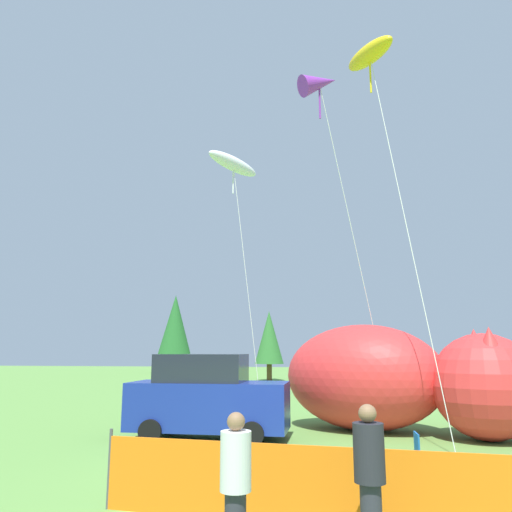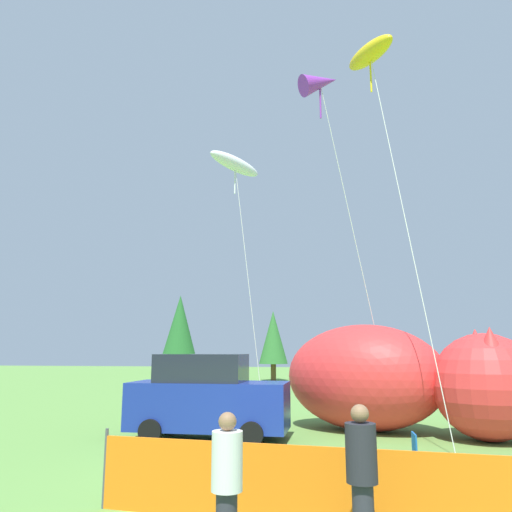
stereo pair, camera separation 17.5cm
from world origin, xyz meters
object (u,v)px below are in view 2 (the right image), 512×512
at_px(spectator_in_green_shirt, 362,472).
at_px(inflatable_cat, 397,382).
at_px(folding_chair, 422,454).
at_px(kite_yellow_hero, 370,55).
at_px(parked_car, 207,398).
at_px(kite_purple_delta, 320,84).
at_px(kite_white_ghost, 235,165).
at_px(spectator_in_blue_shirt, 227,480).

bearing_deg(spectator_in_green_shirt, inflatable_cat, 80.95).
distance_m(folding_chair, kite_yellow_hero, 11.82).
height_order(parked_car, inflatable_cat, inflatable_cat).
bearing_deg(spectator_in_green_shirt, folding_chair, 70.81).
relative_size(kite_purple_delta, kite_white_ghost, 1.13).
bearing_deg(spectator_in_green_shirt, kite_yellow_hero, 82.74).
bearing_deg(folding_chair, spectator_in_green_shirt, -109.99).
bearing_deg(folding_chair, kite_purple_delta, 106.28).
height_order(folding_chair, spectator_in_blue_shirt, spectator_in_blue_shirt).
bearing_deg(folding_chair, parked_car, 142.95).
height_order(parked_car, kite_purple_delta, kite_purple_delta).
xyz_separation_m(folding_chair, kite_white_ghost, (-5.53, 9.65, 9.57)).
height_order(kite_purple_delta, kite_yellow_hero, kite_yellow_hero).
bearing_deg(inflatable_cat, spectator_in_green_shirt, -77.02).
bearing_deg(inflatable_cat, folding_chair, -70.08).
bearing_deg(kite_white_ghost, folding_chair, -60.20).
xyz_separation_m(parked_car, inflatable_cat, (5.21, 1.79, 0.36)).
xyz_separation_m(kite_yellow_hero, kite_white_ghost, (-5.32, 5.12, -1.35)).
bearing_deg(inflatable_cat, kite_purple_delta, -168.60).
distance_m(kite_yellow_hero, kite_white_ghost, 7.50).
xyz_separation_m(folding_chair, kite_yellow_hero, (-0.20, 4.53, 10.92)).
relative_size(spectator_in_green_shirt, kite_purple_delta, 0.14).
height_order(spectator_in_blue_shirt, kite_white_ghost, kite_white_ghost).
bearing_deg(spectator_in_green_shirt, kite_purple_delta, 93.41).
xyz_separation_m(parked_car, kite_white_ghost, (-0.52, 5.98, 8.97)).
distance_m(inflatable_cat, spectator_in_green_shirt, 9.12).
xyz_separation_m(parked_car, kite_purple_delta, (3.22, 2.16, 10.20)).
bearing_deg(kite_yellow_hero, inflatable_cat, 66.45).
xyz_separation_m(folding_chair, spectator_in_blue_shirt, (-2.77, -4.02, 0.40)).
relative_size(folding_chair, spectator_in_green_shirt, 0.50).
relative_size(folding_chair, kite_purple_delta, 0.07).
distance_m(folding_chair, kite_white_ghost, 14.67).
relative_size(parked_car, kite_yellow_hero, 0.36).
height_order(folding_chair, kite_white_ghost, kite_white_ghost).
height_order(inflatable_cat, kite_purple_delta, kite_purple_delta).
distance_m(spectator_in_green_shirt, kite_purple_delta, 13.97).
bearing_deg(parked_car, kite_white_ghost, 95.60).
height_order(parked_car, spectator_in_green_shirt, parked_car).
distance_m(folding_chair, kite_purple_delta, 12.39).
xyz_separation_m(parked_car, spectator_in_green_shirt, (3.77, -7.21, -0.15)).
relative_size(parked_car, spectator_in_green_shirt, 2.50).
distance_m(spectator_in_green_shirt, spectator_in_blue_shirt, 1.61).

